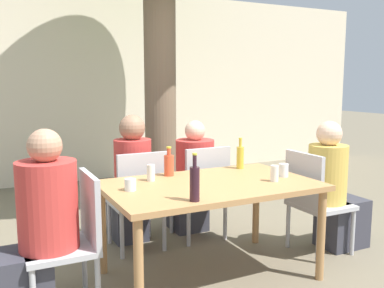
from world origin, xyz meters
name	(u,v)px	position (x,y,z in m)	size (l,w,h in m)	color
ground_plane	(210,276)	(0.00, 0.00, 0.00)	(30.00, 30.00, 0.00)	#706651
cafe_building_wall	(90,86)	(0.00, 3.66, 1.40)	(10.00, 0.08, 2.80)	beige
dining_table_front	(210,192)	(0.00, 0.00, 0.65)	(1.54, 0.95, 0.72)	#B27F4C
patio_chair_0	(73,234)	(-1.00, 0.00, 0.49)	(0.44, 0.44, 0.88)	#B2B2B7
patio_chair_1	(313,197)	(1.00, 0.00, 0.49)	(0.44, 0.44, 0.88)	#B2B2B7
patio_chair_2	(139,196)	(-0.31, 0.71, 0.49)	(0.44, 0.44, 0.88)	#B2B2B7
patio_chair_3	(202,188)	(0.31, 0.71, 0.49)	(0.44, 0.44, 0.88)	#B2B2B7
person_seated_0	(35,234)	(-1.23, 0.00, 0.53)	(0.58, 0.37, 1.18)	#383842
person_seated_1	(334,193)	(1.24, 0.00, 0.50)	(0.57, 0.33, 1.13)	#383842
person_seated_2	(130,186)	(-0.31, 0.94, 0.53)	(0.33, 0.56, 1.18)	#383842
person_seated_3	(191,182)	(0.31, 0.94, 0.49)	(0.36, 0.58, 1.10)	#383842
soda_bottle_0	(169,165)	(-0.17, 0.36, 0.81)	(0.08, 0.08, 0.23)	#DB4C2D
wine_bottle_1	(195,183)	(-0.32, -0.38, 0.84)	(0.06, 0.06, 0.30)	#331923
oil_cruet_2	(240,157)	(0.48, 0.35, 0.83)	(0.06, 0.06, 0.27)	gold
drinking_glass_0	(130,185)	(-0.60, 0.05, 0.77)	(0.08, 0.08, 0.08)	silver
drinking_glass_1	(274,173)	(0.45, -0.17, 0.79)	(0.06, 0.06, 0.12)	silver
drinking_glass_2	(284,170)	(0.62, -0.07, 0.78)	(0.07, 0.07, 0.10)	white
drinking_glass_3	(151,173)	(-0.37, 0.25, 0.79)	(0.06, 0.06, 0.12)	silver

